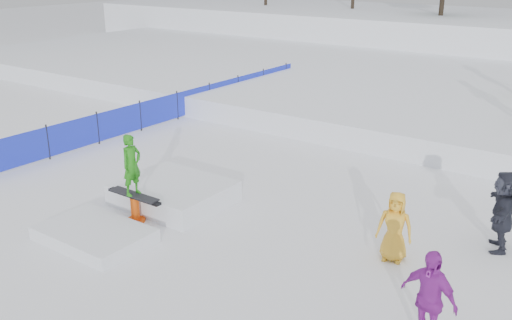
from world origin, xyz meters
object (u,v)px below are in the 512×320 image
Objects in this scene: safety_fence at (177,105)px; spectator_yellow at (395,227)px; spectator_purple at (428,299)px; spectator_dark at (503,211)px; jib_rail_feature at (153,201)px.

safety_fence is 12.25m from spectator_yellow.
spectator_dark is at bearing 100.26° from spectator_purple.
spectator_yellow is 0.33× the size of jib_rail_feature.
spectator_yellow reaches higher than safety_fence.
spectator_yellow is 2.38m from spectator_dark.
jib_rail_feature is (-5.58, -1.24, -0.43)m from spectator_yellow.
spectator_purple is at bearing -68.16° from spectator_yellow.
spectator_purple is at bearing -8.28° from jib_rail_feature.
spectator_dark is 7.83m from jib_rail_feature.
spectator_dark reaches higher than spectator_yellow.
spectator_dark is at bearing 35.07° from spectator_yellow.
spectator_purple is at bearing -31.53° from safety_fence.
safety_fence is 9.62× the size of spectator_purple.
jib_rail_feature reaches higher than spectator_purple.
spectator_dark is at bearing 22.35° from jib_rail_feature.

